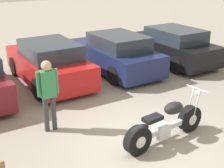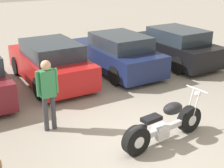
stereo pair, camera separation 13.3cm
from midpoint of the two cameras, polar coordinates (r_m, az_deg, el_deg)
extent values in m
plane|color=gray|center=(7.21, 6.33, -10.48)|extent=(60.00, 60.00, 0.00)
cylinder|color=black|center=(7.69, 14.39, -6.24)|extent=(0.65, 0.26, 0.64)
cylinder|color=silver|center=(7.69, 14.39, -6.24)|extent=(0.27, 0.24, 0.25)
cylinder|color=black|center=(6.63, 5.01, -10.27)|extent=(0.65, 0.26, 0.64)
cylinder|color=silver|center=(6.63, 5.01, -10.27)|extent=(0.27, 0.24, 0.25)
cube|color=silver|center=(7.12, 10.08, -8.02)|extent=(1.26, 0.23, 0.12)
cube|color=silver|center=(7.06, 9.41, -8.53)|extent=(0.36, 0.27, 0.30)
ellipsoid|color=black|center=(7.08, 11.60, -4.42)|extent=(0.55, 0.37, 0.27)
cube|color=black|center=(6.69, 7.80, -6.32)|extent=(0.46, 0.28, 0.09)
ellipsoid|color=black|center=(6.54, 5.41, -8.34)|extent=(0.50, 0.24, 0.20)
cylinder|color=silver|center=(7.55, 15.60, -3.83)|extent=(0.22, 0.06, 0.73)
cylinder|color=silver|center=(7.65, 14.56, -3.39)|extent=(0.22, 0.06, 0.73)
cylinder|color=silver|center=(7.52, 15.77, -0.92)|extent=(0.09, 0.62, 0.03)
sphere|color=silver|center=(7.60, 15.87, -1.70)|extent=(0.15, 0.15, 0.15)
cylinder|color=silver|center=(7.06, 7.22, -9.33)|extent=(1.26, 0.20, 0.08)
cylinder|color=black|center=(9.13, -17.86, -2.06)|extent=(0.20, 0.66, 0.66)
cube|color=red|center=(10.76, -10.92, 3.27)|extent=(1.75, 4.09, 0.77)
cube|color=#28333D|center=(10.37, -10.69, 6.24)|extent=(1.54, 2.13, 0.49)
cylinder|color=black|center=(11.77, -16.73, 3.21)|extent=(0.20, 0.66, 0.66)
cylinder|color=black|center=(12.23, -9.34, 4.49)|extent=(0.20, 0.66, 0.66)
cylinder|color=black|center=(9.45, -12.78, -0.75)|extent=(0.20, 0.66, 0.66)
cylinder|color=black|center=(10.02, -3.94, 0.99)|extent=(0.20, 0.66, 0.66)
cube|color=#19234C|center=(11.65, 1.18, 5.01)|extent=(1.75, 4.09, 0.77)
cube|color=#28333D|center=(11.29, 1.87, 7.79)|extent=(1.54, 2.13, 0.49)
cylinder|color=black|center=(12.40, -5.15, 4.91)|extent=(0.20, 0.66, 0.66)
cylinder|color=black|center=(13.16, 1.29, 5.93)|extent=(0.20, 0.66, 0.66)
cylinder|color=black|center=(10.27, 1.02, 1.56)|extent=(0.20, 0.66, 0.66)
cylinder|color=black|center=(11.17, 8.18, 2.96)|extent=(0.20, 0.66, 0.66)
cube|color=black|center=(12.95, 11.32, 6.25)|extent=(1.75, 4.09, 0.77)
cube|color=#28333D|center=(12.64, 12.26, 8.76)|extent=(1.54, 2.13, 0.49)
cylinder|color=black|center=(13.47, 5.06, 6.21)|extent=(0.20, 0.66, 0.66)
cylinder|color=black|center=(14.45, 10.38, 6.97)|extent=(0.20, 0.66, 0.66)
cylinder|color=black|center=(11.58, 12.34, 3.33)|extent=(0.20, 0.66, 0.66)
cylinder|color=black|center=(12.71, 17.80, 4.38)|extent=(0.20, 0.66, 0.66)
cylinder|color=#38383D|center=(7.58, -11.53, -5.42)|extent=(0.12, 0.12, 0.87)
cylinder|color=#38383D|center=(7.63, -10.19, -5.12)|extent=(0.12, 0.12, 0.87)
cube|color=#337F4C|center=(7.31, -11.26, 0.07)|extent=(0.34, 0.20, 0.65)
cylinder|color=#337F4C|center=(7.23, -12.91, -0.01)|extent=(0.08, 0.08, 0.60)
cylinder|color=#337F4C|center=(7.36, -9.67, 0.62)|extent=(0.08, 0.08, 0.60)
sphere|color=tan|center=(7.16, -11.51, 3.37)|extent=(0.23, 0.23, 0.23)
camera|label=1|loc=(0.07, -89.53, 0.18)|focal=50.00mm
camera|label=2|loc=(0.07, 90.47, -0.18)|focal=50.00mm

